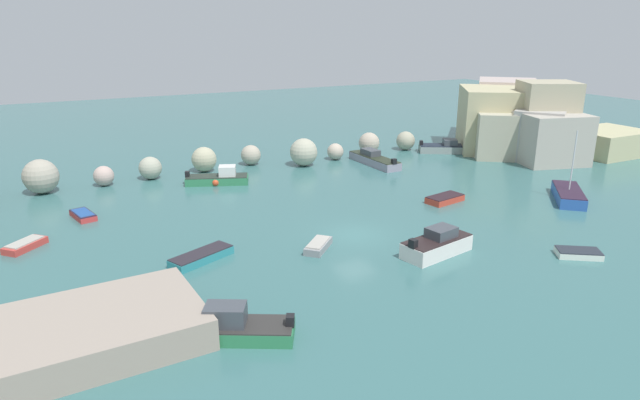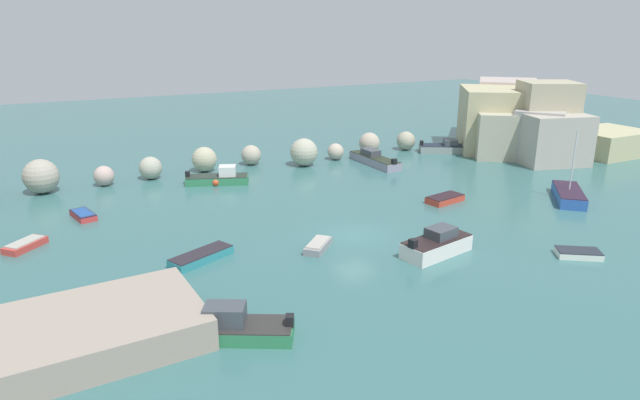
{
  "view_description": "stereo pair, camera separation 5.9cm",
  "coord_description": "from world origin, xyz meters",
  "px_view_note": "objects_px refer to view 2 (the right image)",
  "views": [
    {
      "loc": [
        -17.35,
        -28.54,
        13.02
      ],
      "look_at": [
        0.0,
        4.93,
        1.0
      ],
      "focal_mm": 30.95,
      "sensor_mm": 36.0,
      "label": 1
    },
    {
      "loc": [
        -17.3,
        -28.57,
        13.02
      ],
      "look_at": [
        0.0,
        4.93,
        1.0
      ],
      "focal_mm": 30.95,
      "sensor_mm": 36.0,
      "label": 2
    }
  ],
  "objects_px": {
    "moored_boat_7": "(445,199)",
    "stone_dock": "(80,334)",
    "moored_boat_9": "(444,148)",
    "moored_boat_10": "(83,215)",
    "moored_boat_0": "(569,195)",
    "moored_boat_6": "(374,159)",
    "moored_boat_2": "(437,244)",
    "moored_boat_11": "(578,253)",
    "channel_buoy": "(216,182)",
    "moored_boat_8": "(25,245)",
    "moored_boat_4": "(318,246)",
    "moored_boat_3": "(219,178)",
    "moored_boat_1": "(201,256)",
    "moored_boat_5": "(233,327)"
  },
  "relations": [
    {
      "from": "stone_dock",
      "to": "moored_boat_7",
      "type": "xyz_separation_m",
      "value": [
        26.69,
        8.88,
        -0.46
      ]
    },
    {
      "from": "moored_boat_9",
      "to": "moored_boat_2",
      "type": "bearing_deg",
      "value": -99.22
    },
    {
      "from": "channel_buoy",
      "to": "moored_boat_6",
      "type": "distance_m",
      "value": 15.99
    },
    {
      "from": "moored_boat_7",
      "to": "moored_boat_9",
      "type": "xyz_separation_m",
      "value": [
        11.14,
        13.72,
        0.25
      ]
    },
    {
      "from": "channel_buoy",
      "to": "moored_boat_8",
      "type": "relative_size",
      "value": 0.23
    },
    {
      "from": "moored_boat_7",
      "to": "moored_boat_11",
      "type": "relative_size",
      "value": 1.16
    },
    {
      "from": "moored_boat_1",
      "to": "moored_boat_10",
      "type": "height_order",
      "value": "moored_boat_1"
    },
    {
      "from": "moored_boat_2",
      "to": "moored_boat_3",
      "type": "relative_size",
      "value": 0.86
    },
    {
      "from": "moored_boat_2",
      "to": "moored_boat_7",
      "type": "xyz_separation_m",
      "value": [
        6.99,
        7.72,
        -0.36
      ]
    },
    {
      "from": "moored_boat_8",
      "to": "moored_boat_11",
      "type": "height_order",
      "value": "moored_boat_8"
    },
    {
      "from": "moored_boat_1",
      "to": "moored_boat_3",
      "type": "relative_size",
      "value": 0.73
    },
    {
      "from": "moored_boat_8",
      "to": "moored_boat_10",
      "type": "relative_size",
      "value": 0.96
    },
    {
      "from": "moored_boat_3",
      "to": "moored_boat_10",
      "type": "distance_m",
      "value": 11.98
    },
    {
      "from": "moored_boat_2",
      "to": "moored_boat_4",
      "type": "bearing_deg",
      "value": 135.94
    },
    {
      "from": "stone_dock",
      "to": "moored_boat_7",
      "type": "height_order",
      "value": "stone_dock"
    },
    {
      "from": "moored_boat_8",
      "to": "moored_boat_10",
      "type": "distance_m",
      "value": 5.69
    },
    {
      "from": "moored_boat_7",
      "to": "moored_boat_11",
      "type": "xyz_separation_m",
      "value": [
        0.17,
        -11.86,
        -0.05
      ]
    },
    {
      "from": "moored_boat_6",
      "to": "moored_boat_11",
      "type": "bearing_deg",
      "value": 175.26
    },
    {
      "from": "moored_boat_7",
      "to": "moored_boat_8",
      "type": "height_order",
      "value": "moored_boat_7"
    },
    {
      "from": "moored_boat_6",
      "to": "moored_boat_8",
      "type": "xyz_separation_m",
      "value": [
        -30.39,
        -8.2,
        -0.26
      ]
    },
    {
      "from": "moored_boat_3",
      "to": "moored_boat_6",
      "type": "relative_size",
      "value": 0.82
    },
    {
      "from": "moored_boat_4",
      "to": "moored_boat_3",
      "type": "bearing_deg",
      "value": -131.06
    },
    {
      "from": "moored_boat_4",
      "to": "moored_boat_10",
      "type": "xyz_separation_m",
      "value": [
        -12.13,
        12.65,
        -0.01
      ]
    },
    {
      "from": "moored_boat_6",
      "to": "moored_boat_7",
      "type": "height_order",
      "value": "moored_boat_6"
    },
    {
      "from": "moored_boat_0",
      "to": "moored_boat_2",
      "type": "relative_size",
      "value": 1.15
    },
    {
      "from": "moored_boat_7",
      "to": "stone_dock",
      "type": "bearing_deg",
      "value": -171.95
    },
    {
      "from": "moored_boat_2",
      "to": "moored_boat_9",
      "type": "distance_m",
      "value": 28.08
    },
    {
      "from": "moored_boat_7",
      "to": "moored_boat_3",
      "type": "bearing_deg",
      "value": 126.44
    },
    {
      "from": "channel_buoy",
      "to": "moored_boat_6",
      "type": "xyz_separation_m",
      "value": [
        15.99,
        0.25,
        0.19
      ]
    },
    {
      "from": "moored_boat_0",
      "to": "moored_boat_8",
      "type": "bearing_deg",
      "value": -59.99
    },
    {
      "from": "moored_boat_6",
      "to": "moored_boat_7",
      "type": "distance_m",
      "value": 12.76
    },
    {
      "from": "moored_boat_0",
      "to": "moored_boat_10",
      "type": "bearing_deg",
      "value": -68.0
    },
    {
      "from": "moored_boat_9",
      "to": "moored_boat_10",
      "type": "distance_m",
      "value": 36.52
    },
    {
      "from": "stone_dock",
      "to": "moored_boat_11",
      "type": "relative_size",
      "value": 3.6
    },
    {
      "from": "channel_buoy",
      "to": "moored_boat_8",
      "type": "height_order",
      "value": "channel_buoy"
    },
    {
      "from": "moored_boat_5",
      "to": "moored_boat_6",
      "type": "relative_size",
      "value": 0.79
    },
    {
      "from": "moored_boat_2",
      "to": "moored_boat_8",
      "type": "distance_m",
      "value": 24.91
    },
    {
      "from": "moored_boat_8",
      "to": "moored_boat_1",
      "type": "bearing_deg",
      "value": -80.34
    },
    {
      "from": "moored_boat_6",
      "to": "moored_boat_9",
      "type": "distance_m",
      "value": 9.53
    },
    {
      "from": "moored_boat_10",
      "to": "moored_boat_6",
      "type": "bearing_deg",
      "value": -94.75
    },
    {
      "from": "stone_dock",
      "to": "moored_boat_11",
      "type": "bearing_deg",
      "value": -6.33
    },
    {
      "from": "stone_dock",
      "to": "moored_boat_10",
      "type": "distance_m",
      "value": 17.76
    },
    {
      "from": "moored_boat_6",
      "to": "moored_boat_10",
      "type": "height_order",
      "value": "moored_boat_6"
    },
    {
      "from": "moored_boat_7",
      "to": "moored_boat_10",
      "type": "relative_size",
      "value": 1.18
    },
    {
      "from": "moored_boat_11",
      "to": "channel_buoy",
      "type": "bearing_deg",
      "value": -24.8
    },
    {
      "from": "moored_boat_2",
      "to": "moored_boat_6",
      "type": "relative_size",
      "value": 0.7
    },
    {
      "from": "channel_buoy",
      "to": "moored_boat_10",
      "type": "relative_size",
      "value": 0.22
    },
    {
      "from": "moored_boat_0",
      "to": "stone_dock",
      "type": "bearing_deg",
      "value": -39.5
    },
    {
      "from": "moored_boat_2",
      "to": "moored_boat_3",
      "type": "xyz_separation_m",
      "value": [
        -6.84,
        20.72,
        -0.12
      ]
    },
    {
      "from": "stone_dock",
      "to": "moored_boat_5",
      "type": "relative_size",
      "value": 1.88
    }
  ]
}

